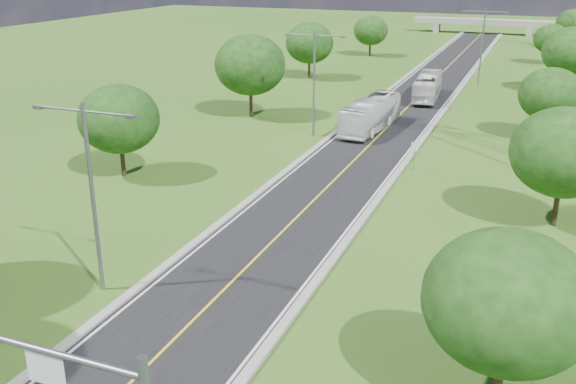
% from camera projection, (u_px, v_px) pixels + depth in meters
% --- Properties ---
extents(ground, '(260.00, 260.00, 0.00)m').
position_uv_depth(ground, '(406.00, 109.00, 73.54)').
color(ground, '#315818').
rests_on(ground, ground).
extents(road, '(8.00, 150.00, 0.06)m').
position_uv_depth(road, '(417.00, 98.00, 78.76)').
color(road, black).
rests_on(road, ground).
extents(curb_left, '(0.50, 150.00, 0.22)m').
position_uv_depth(curb_left, '(383.00, 95.00, 80.21)').
color(curb_left, gray).
rests_on(curb_left, ground).
extents(curb_right, '(0.50, 150.00, 0.22)m').
position_uv_depth(curb_right, '(452.00, 100.00, 77.25)').
color(curb_right, gray).
rests_on(curb_right, ground).
extents(speed_limit_sign, '(0.55, 0.09, 2.40)m').
position_uv_depth(speed_limit_sign, '(414.00, 151.00, 52.01)').
color(speed_limit_sign, slate).
rests_on(speed_limit_sign, ground).
extents(overpass, '(30.00, 3.00, 3.20)m').
position_uv_depth(overpass, '(483.00, 23.00, 142.36)').
color(overpass, gray).
rests_on(overpass, ground).
extents(streetlight_near_left, '(5.90, 0.25, 10.00)m').
position_uv_depth(streetlight_near_left, '(91.00, 183.00, 31.77)').
color(streetlight_near_left, slate).
rests_on(streetlight_near_left, ground).
extents(streetlight_mid_left, '(5.90, 0.25, 10.00)m').
position_uv_depth(streetlight_mid_left, '(314.00, 75.00, 60.50)').
color(streetlight_mid_left, slate).
rests_on(streetlight_mid_left, ground).
extents(streetlight_far_right, '(5.90, 0.25, 10.00)m').
position_uv_depth(streetlight_far_right, '(483.00, 40.00, 85.06)').
color(streetlight_far_right, slate).
rests_on(streetlight_far_right, ground).
extents(tree_lb, '(6.30, 6.30, 7.33)m').
position_uv_depth(tree_lb, '(119.00, 119.00, 49.63)').
color(tree_lb, black).
rests_on(tree_lb, ground).
extents(tree_lc, '(7.56, 7.56, 8.79)m').
position_uv_depth(tree_lc, '(250.00, 65.00, 68.12)').
color(tree_lc, black).
rests_on(tree_lc, ground).
extents(tree_ld, '(6.72, 6.72, 7.82)m').
position_uv_depth(tree_ld, '(309.00, 43.00, 89.93)').
color(tree_ld, black).
rests_on(tree_ld, ground).
extents(tree_le, '(5.88, 5.88, 6.84)m').
position_uv_depth(tree_le, '(371.00, 31.00, 110.17)').
color(tree_le, black).
rests_on(tree_le, ground).
extents(tree_ra, '(6.30, 6.30, 7.33)m').
position_uv_depth(tree_ra, '(507.00, 301.00, 23.53)').
color(tree_ra, black).
rests_on(tree_ra, ground).
extents(tree_rb, '(6.72, 6.72, 7.82)m').
position_uv_depth(tree_rb, '(564.00, 152.00, 40.14)').
color(tree_rb, black).
rests_on(tree_rb, ground).
extents(tree_rc, '(5.88, 5.88, 6.84)m').
position_uv_depth(tree_rc, '(551.00, 94.00, 59.85)').
color(tree_rc, black).
rests_on(tree_rc, ground).
extents(tree_rd, '(7.14, 7.14, 8.30)m').
position_uv_depth(tree_rd, '(572.00, 52.00, 79.73)').
color(tree_rd, black).
rests_on(tree_rd, ground).
extents(tree_re, '(5.46, 5.46, 6.35)m').
position_uv_depth(tree_re, '(551.00, 39.00, 101.93)').
color(tree_re, black).
rests_on(tree_re, ground).
extents(tree_rf, '(6.30, 6.30, 7.33)m').
position_uv_depth(tree_rf, '(573.00, 24.00, 117.91)').
color(tree_rf, black).
rests_on(tree_rf, ground).
extents(bus_outbound, '(3.47, 11.16, 3.06)m').
position_uv_depth(bus_outbound, '(428.00, 86.00, 77.68)').
color(bus_outbound, silver).
rests_on(bus_outbound, road).
extents(bus_inbound, '(3.56, 11.63, 3.19)m').
position_uv_depth(bus_inbound, '(371.00, 114.00, 63.93)').
color(bus_inbound, white).
rests_on(bus_inbound, road).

